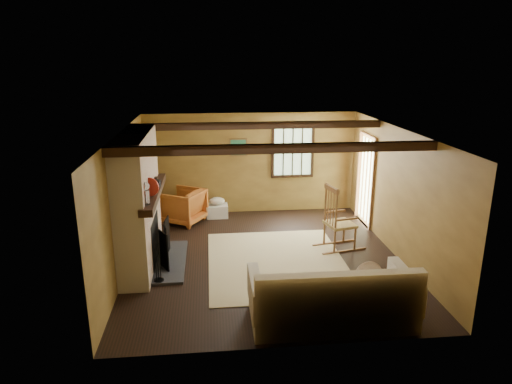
{
  "coord_description": "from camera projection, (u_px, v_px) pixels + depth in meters",
  "views": [
    {
      "loc": [
        -0.97,
        -7.82,
        3.64
      ],
      "look_at": [
        -0.12,
        0.4,
        1.19
      ],
      "focal_mm": 32.0,
      "sensor_mm": 36.0,
      "label": 1
    }
  ],
  "objects": [
    {
      "name": "room_envelope",
      "position": [
        275.0,
        170.0,
        8.39
      ],
      "size": [
        5.02,
        5.52,
        2.44
      ],
      "color": "olive",
      "rests_on": "ground"
    },
    {
      "name": "rug",
      "position": [
        277.0,
        262.0,
        8.41
      ],
      "size": [
        2.5,
        3.0,
        0.01
      ],
      "primitive_type": "cube",
      "color": "#C7B385",
      "rests_on": "ground"
    },
    {
      "name": "rocking_chair",
      "position": [
        338.0,
        222.0,
        8.89
      ],
      "size": [
        1.02,
        0.68,
        1.3
      ],
      "rotation": [
        0.0,
        0.0,
        1.79
      ],
      "color": "tan",
      "rests_on": "ground"
    },
    {
      "name": "fireplace",
      "position": [
        140.0,
        206.0,
        8.05
      ],
      "size": [
        1.02,
        2.3,
        2.4
      ],
      "color": "#A0553E",
      "rests_on": "ground"
    },
    {
      "name": "firewood_pile",
      "position": [
        164.0,
        212.0,
        10.73
      ],
      "size": [
        0.74,
        0.14,
        0.27
      ],
      "color": "brown",
      "rests_on": "ground"
    },
    {
      "name": "armchair",
      "position": [
        183.0,
        206.0,
        10.34
      ],
      "size": [
        1.16,
        1.15,
        0.78
      ],
      "primitive_type": "imported",
      "rotation": [
        0.0,
        0.0,
        -2.1
      ],
      "color": "#BF6026",
      "rests_on": "ground"
    },
    {
      "name": "ground",
      "position": [
        265.0,
        258.0,
        8.58
      ],
      "size": [
        5.5,
        5.5,
        0.0
      ],
      "primitive_type": "plane",
      "color": "black",
      "rests_on": "ground"
    },
    {
      "name": "sofa",
      "position": [
        333.0,
        301.0,
        6.44
      ],
      "size": [
        2.33,
        1.05,
        0.94
      ],
      "rotation": [
        0.0,
        0.0,
        -0.01
      ],
      "color": "white",
      "rests_on": "ground"
    },
    {
      "name": "basket_pillow",
      "position": [
        217.0,
        201.0,
        10.7
      ],
      "size": [
        0.42,
        0.36,
        0.18
      ],
      "primitive_type": "ellipsoid",
      "rotation": [
        0.0,
        0.0,
        -0.21
      ],
      "color": "white",
      "rests_on": "laundry_basket"
    },
    {
      "name": "laundry_basket",
      "position": [
        217.0,
        211.0,
        10.77
      ],
      "size": [
        0.51,
        0.39,
        0.3
      ],
      "primitive_type": "cube",
      "rotation": [
        0.0,
        0.0,
        0.02
      ],
      "color": "white",
      "rests_on": "ground"
    }
  ]
}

